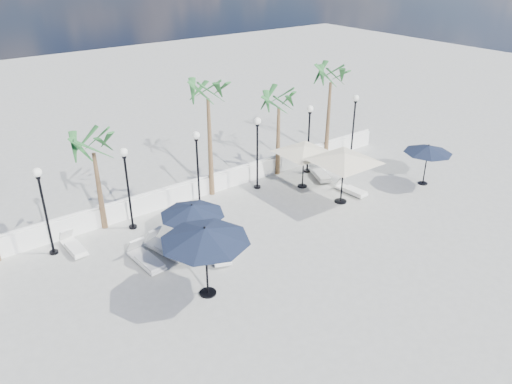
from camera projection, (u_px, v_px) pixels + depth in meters
ground at (284, 268)px, 19.70m from camera, size 100.00×100.00×0.00m
balustrade at (189, 190)px, 24.90m from camera, size 26.00×0.30×1.01m
lamppost_1 at (43, 200)px, 19.54m from camera, size 0.36×0.36×3.84m
lamppost_2 at (127, 178)px, 21.41m from camera, size 0.36×0.36×3.84m
lamppost_3 at (197, 159)px, 23.28m from camera, size 0.36×0.36×3.84m
lamppost_4 at (257, 143)px, 25.15m from camera, size 0.36×0.36×3.84m
lamppost_5 at (309, 130)px, 27.02m from camera, size 0.36×0.36×3.84m
lamppost_6 at (354, 118)px, 28.88m from camera, size 0.36×0.36×3.84m
palm_1 at (93, 150)px, 20.90m from camera, size 2.60×2.60×4.70m
palm_2 at (208, 96)px, 23.34m from camera, size 2.60×2.60×6.10m
palm_3 at (279, 105)px, 26.15m from camera, size 2.60×2.60×4.90m
palm_4 at (331, 80)px, 27.78m from camera, size 2.60×2.60×5.70m
lounger_1 at (146, 259)px, 19.83m from camera, size 0.82×2.11×0.77m
lounger_3 at (73, 246)px, 20.74m from camera, size 0.68×1.82×0.67m
lounger_4 at (166, 247)px, 20.56m from camera, size 1.19×2.25×0.81m
lounger_5 at (219, 249)px, 20.45m from camera, size 1.43×2.21×0.79m
lounger_6 at (351, 189)px, 25.58m from camera, size 0.72×1.82×0.67m
lounger_7 at (320, 173)px, 27.33m from camera, size 1.37×2.10×0.75m
side_table_1 at (186, 208)px, 23.53m from camera, size 0.52×0.52×0.51m
side_table_2 at (322, 164)px, 28.22m from camera, size 0.59×0.59×0.57m
parasol_navy_left at (205, 235)px, 17.14m from camera, size 3.22×3.22×2.84m
parasol_navy_mid at (192, 210)px, 19.67m from camera, size 2.62×2.62×2.35m
parasol_navy_right at (428, 149)px, 25.82m from camera, size 2.51×2.51×2.25m
parasol_cream_sq_a at (304, 146)px, 25.38m from camera, size 4.98×4.98×2.44m
parasol_cream_sq_b at (345, 154)px, 23.65m from camera, size 5.57×5.57×2.79m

